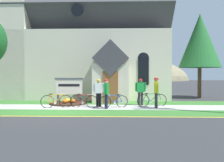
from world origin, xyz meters
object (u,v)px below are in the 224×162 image
bicycle_green (152,100)px  church_sign (69,87)px  cyclist_in_white_jersey (106,92)px  cyclist_in_yellow_jersey (141,90)px  bicycle_orange (56,101)px  cyclist_in_red_jersey (99,91)px  cyclist_in_green_jersey (156,90)px  bicycle_silver (84,101)px  roadside_conifer (200,41)px  bicycle_black (114,101)px

bicycle_green → church_sign: bearing=167.5°
cyclist_in_white_jersey → church_sign: bearing=137.9°
cyclist_in_yellow_jersey → bicycle_green: bearing=-34.0°
church_sign → cyclist_in_white_jersey: church_sign is taller
bicycle_orange → bicycle_green: 5.53m
bicycle_orange → cyclist_in_yellow_jersey: 5.03m
church_sign → cyclist_in_white_jersey: bearing=-42.1°
cyclist_in_red_jersey → cyclist_in_white_jersey: 0.87m
cyclist_in_green_jersey → cyclist_in_yellow_jersey: size_ratio=1.05×
bicycle_silver → cyclist_in_white_jersey: cyclist_in_white_jersey is taller
cyclist_in_red_jersey → cyclist_in_green_jersey: bearing=-5.1°
bicycle_green → roadside_conifer: bearing=49.9°
roadside_conifer → cyclist_in_green_jersey: bearing=-125.7°
bicycle_silver → cyclist_in_white_jersey: (1.30, -0.40, 0.56)m
cyclist_in_red_jersey → cyclist_in_yellow_jersey: cyclist_in_yellow_jersey is taller
bicycle_green → roadside_conifer: (4.56, 5.41, 4.23)m
bicycle_green → bicycle_silver: bearing=-169.2°
church_sign → cyclist_in_red_jersey: bearing=-37.4°
cyclist_in_red_jersey → cyclist_in_green_jersey: 3.28m
bicycle_silver → roadside_conifer: size_ratio=0.25×
roadside_conifer → cyclist_in_red_jersey: bearing=-142.7°
bicycle_green → cyclist_in_green_jersey: bearing=-78.3°
cyclist_in_white_jersey → roadside_conifer: (7.19, 6.56, 3.68)m
cyclist_in_red_jersey → cyclist_in_white_jersey: size_ratio=1.00×
church_sign → cyclist_in_yellow_jersey: bearing=-9.0°
cyclist_in_green_jersey → church_sign: bearing=160.7°
bicycle_black → bicycle_silver: size_ratio=0.98×
bicycle_silver → cyclist_in_yellow_jersey: 3.55m
bicycle_green → cyclist_in_red_jersey: bearing=-172.2°
church_sign → cyclist_in_yellow_jersey: 4.60m
bicycle_orange → cyclist_in_white_jersey: cyclist_in_white_jersey is taller
roadside_conifer → bicycle_green: bearing=-130.1°
bicycle_silver → cyclist_in_green_jersey: (4.08, 0.04, 0.63)m
bicycle_silver → cyclist_in_yellow_jersey: size_ratio=1.03×
church_sign → bicycle_green: (5.17, -1.15, -0.70)m
roadside_conifer → bicycle_orange: bearing=-148.0°
bicycle_green → cyclist_in_white_jersey: size_ratio=1.11×
bicycle_silver → roadside_conifer: (8.49, 6.16, 4.24)m
bicycle_black → cyclist_in_yellow_jersey: bearing=33.7°
church_sign → bicycle_black: size_ratio=1.12×
bicycle_silver → roadside_conifer: roadside_conifer is taller
cyclist_in_red_jersey → cyclist_in_green_jersey: cyclist_in_green_jersey is taller
cyclist_in_red_jersey → cyclist_in_yellow_jersey: (2.48, 0.85, 0.01)m
cyclist_in_red_jersey → cyclist_in_yellow_jersey: size_ratio=0.99×
bicycle_green → bicycle_silver: (-3.94, -0.75, -0.01)m
cyclist_in_red_jersey → cyclist_in_white_jersey: cyclist_in_white_jersey is taller
cyclist_in_green_jersey → roadside_conifer: size_ratio=0.25×
bicycle_orange → bicycle_green: bicycle_orange is taller
bicycle_orange → bicycle_black: 3.23m
bicycle_orange → cyclist_in_red_jersey: size_ratio=1.07×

